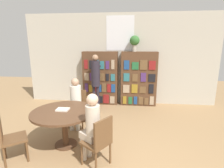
{
  "coord_description": "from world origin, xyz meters",
  "views": [
    {
      "loc": [
        0.36,
        -2.08,
        2.02
      ],
      "look_at": [
        -0.08,
        2.1,
        1.05
      ],
      "focal_mm": 28.0,
      "sensor_mm": 36.0,
      "label": 1
    }
  ],
  "objects_px": {
    "librarian_standing": "(96,77)",
    "bookshelf_left": "(100,78)",
    "chair_near_camera": "(8,136)",
    "seated_reader_right": "(91,125)",
    "seated_reader_left": "(75,100)",
    "chair_far_side": "(99,140)",
    "flower_vase": "(135,41)",
    "reading_table": "(64,116)",
    "chair_left_side": "(78,106)",
    "bookshelf_right": "(139,79)"
  },
  "relations": [
    {
      "from": "chair_far_side",
      "to": "librarian_standing",
      "type": "height_order",
      "value": "librarian_standing"
    },
    {
      "from": "reading_table",
      "to": "librarian_standing",
      "type": "height_order",
      "value": "librarian_standing"
    },
    {
      "from": "reading_table",
      "to": "seated_reader_right",
      "type": "xyz_separation_m",
      "value": [
        0.64,
        -0.45,
        0.08
      ]
    },
    {
      "from": "bookshelf_left",
      "to": "flower_vase",
      "type": "xyz_separation_m",
      "value": [
        1.11,
        0.01,
        1.21
      ]
    },
    {
      "from": "reading_table",
      "to": "seated_reader_right",
      "type": "height_order",
      "value": "seated_reader_right"
    },
    {
      "from": "bookshelf_left",
      "to": "seated_reader_left",
      "type": "distance_m",
      "value": 1.88
    },
    {
      "from": "bookshelf_left",
      "to": "bookshelf_right",
      "type": "relative_size",
      "value": 1.0
    },
    {
      "from": "bookshelf_right",
      "to": "librarian_standing",
      "type": "distance_m",
      "value": 1.44
    },
    {
      "from": "bookshelf_right",
      "to": "chair_far_side",
      "type": "bearing_deg",
      "value": -103.42
    },
    {
      "from": "bookshelf_left",
      "to": "chair_near_camera",
      "type": "relative_size",
      "value": 2.02
    },
    {
      "from": "chair_near_camera",
      "to": "librarian_standing",
      "type": "bearing_deg",
      "value": 122.85
    },
    {
      "from": "chair_left_side",
      "to": "seated_reader_right",
      "type": "xyz_separation_m",
      "value": [
        0.67,
        -1.41,
        0.21
      ]
    },
    {
      "from": "chair_near_camera",
      "to": "seated_reader_right",
      "type": "height_order",
      "value": "seated_reader_right"
    },
    {
      "from": "bookshelf_right",
      "to": "librarian_standing",
      "type": "xyz_separation_m",
      "value": [
        -1.34,
        -0.5,
        0.14
      ]
    },
    {
      "from": "chair_left_side",
      "to": "seated_reader_left",
      "type": "distance_m",
      "value": 0.28
    },
    {
      "from": "bookshelf_right",
      "to": "seated_reader_left",
      "type": "bearing_deg",
      "value": -130.38
    },
    {
      "from": "bookshelf_right",
      "to": "chair_far_side",
      "type": "distance_m",
      "value": 3.3
    },
    {
      "from": "chair_far_side",
      "to": "seated_reader_left",
      "type": "xyz_separation_m",
      "value": [
        -0.81,
        1.34,
        0.21
      ]
    },
    {
      "from": "flower_vase",
      "to": "seated_reader_right",
      "type": "distance_m",
      "value": 3.47
    },
    {
      "from": "bookshelf_left",
      "to": "chair_near_camera",
      "type": "height_order",
      "value": "bookshelf_left"
    },
    {
      "from": "bookshelf_left",
      "to": "seated_reader_right",
      "type": "height_order",
      "value": "bookshelf_left"
    },
    {
      "from": "bookshelf_right",
      "to": "seated_reader_right",
      "type": "bearing_deg",
      "value": -106.47
    },
    {
      "from": "seated_reader_left",
      "to": "seated_reader_right",
      "type": "xyz_separation_m",
      "value": [
        0.66,
        -1.23,
        0.0
      ]
    },
    {
      "from": "bookshelf_right",
      "to": "seated_reader_right",
      "type": "distance_m",
      "value": 3.22
    },
    {
      "from": "flower_vase",
      "to": "chair_far_side",
      "type": "distance_m",
      "value": 3.62
    },
    {
      "from": "flower_vase",
      "to": "librarian_standing",
      "type": "height_order",
      "value": "flower_vase"
    },
    {
      "from": "seated_reader_left",
      "to": "librarian_standing",
      "type": "height_order",
      "value": "librarian_standing"
    },
    {
      "from": "librarian_standing",
      "to": "seated_reader_right",
      "type": "bearing_deg",
      "value": -80.5
    },
    {
      "from": "chair_near_camera",
      "to": "librarian_standing",
      "type": "relative_size",
      "value": 0.52
    },
    {
      "from": "bookshelf_right",
      "to": "flower_vase",
      "type": "height_order",
      "value": "flower_vase"
    },
    {
      "from": "bookshelf_right",
      "to": "flower_vase",
      "type": "relative_size",
      "value": 3.55
    },
    {
      "from": "bookshelf_left",
      "to": "seated_reader_right",
      "type": "relative_size",
      "value": 1.43
    },
    {
      "from": "bookshelf_left",
      "to": "reading_table",
      "type": "height_order",
      "value": "bookshelf_left"
    },
    {
      "from": "seated_reader_left",
      "to": "librarian_standing",
      "type": "bearing_deg",
      "value": -101.04
    },
    {
      "from": "chair_far_side",
      "to": "seated_reader_right",
      "type": "xyz_separation_m",
      "value": [
        -0.15,
        0.1,
        0.21
      ]
    },
    {
      "from": "bookshelf_right",
      "to": "chair_near_camera",
      "type": "bearing_deg",
      "value": -125.79
    },
    {
      "from": "chair_left_side",
      "to": "reading_table",
      "type": "bearing_deg",
      "value": 90.0
    },
    {
      "from": "bookshelf_right",
      "to": "chair_left_side",
      "type": "relative_size",
      "value": 2.02
    },
    {
      "from": "seated_reader_left",
      "to": "librarian_standing",
      "type": "distance_m",
      "value": 1.41
    },
    {
      "from": "seated_reader_right",
      "to": "librarian_standing",
      "type": "xyz_separation_m",
      "value": [
        -0.43,
        2.58,
        0.33
      ]
    },
    {
      "from": "bookshelf_left",
      "to": "chair_left_side",
      "type": "height_order",
      "value": "bookshelf_left"
    },
    {
      "from": "bookshelf_right",
      "to": "chair_far_side",
      "type": "xyz_separation_m",
      "value": [
        -0.76,
        -3.19,
        -0.4
      ]
    },
    {
      "from": "chair_far_side",
      "to": "seated_reader_right",
      "type": "bearing_deg",
      "value": 90.0
    },
    {
      "from": "seated_reader_left",
      "to": "chair_far_side",
      "type": "bearing_deg",
      "value": 119.99
    },
    {
      "from": "reading_table",
      "to": "seated_reader_right",
      "type": "bearing_deg",
      "value": -34.65
    },
    {
      "from": "bookshelf_right",
      "to": "seated_reader_left",
      "type": "xyz_separation_m",
      "value": [
        -1.57,
        -1.85,
        -0.19
      ]
    },
    {
      "from": "librarian_standing",
      "to": "bookshelf_left",
      "type": "bearing_deg",
      "value": 82.9
    },
    {
      "from": "bookshelf_left",
      "to": "reading_table",
      "type": "relative_size",
      "value": 1.41
    },
    {
      "from": "seated_reader_left",
      "to": "chair_near_camera",
      "type": "bearing_deg",
      "value": 60.01
    },
    {
      "from": "reading_table",
      "to": "librarian_standing",
      "type": "xyz_separation_m",
      "value": [
        0.21,
        2.14,
        0.4
      ]
    }
  ]
}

